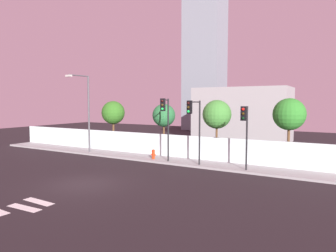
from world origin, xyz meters
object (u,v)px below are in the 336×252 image
Objects in this scene: street_lamp_curbside at (86,107)px; traffic_light_center at (245,124)px; roadside_tree_leftmost at (113,113)px; roadside_tree_midleft at (164,116)px; roadside_tree_midright at (217,115)px; fire_hydrant at (153,154)px; traffic_light_right at (165,116)px; roadside_tree_rightmost at (289,114)px; traffic_light_left at (194,118)px.

traffic_light_center is at bearing -1.80° from street_lamp_curbside.
roadside_tree_leftmost is at bearing 165.86° from traffic_light_center.
roadside_tree_midleft is (6.23, 3.02, -0.76)m from street_lamp_curbside.
roadside_tree_midright reaches higher than traffic_light_center.
fire_hydrant is at bearing -76.66° from roadside_tree_midleft.
traffic_light_right is 8.76m from roadside_tree_leftmost.
roadside_tree_midright reaches higher than roadside_tree_midleft.
traffic_light_center is 0.86× the size of roadside_tree_rightmost.
roadside_tree_leftmost is at bearing 155.59° from traffic_light_right.
fire_hydrant is 0.16× the size of roadside_tree_leftmost.
traffic_light_center is at bearing -23.21° from roadside_tree_midleft.
traffic_light_center is 7.97m from fire_hydrant.
roadside_tree_midleft is at bearing 0.00° from roadside_tree_leftmost.
roadside_tree_midleft is (-8.10, 3.47, 0.23)m from traffic_light_center.
traffic_light_left is at bearing -179.07° from traffic_light_center.
roadside_tree_midleft is (5.68, 0.00, -0.14)m from roadside_tree_leftmost.
traffic_light_left reaches higher than fire_hydrant.
roadside_tree_midleft is (-4.56, 3.53, -0.04)m from traffic_light_left.
roadside_tree_rightmost reaches higher than traffic_light_center.
traffic_light_center is 8.82m from roadside_tree_midleft.
roadside_tree_midright is (11.11, 3.02, -0.57)m from street_lamp_curbside.
roadside_tree_rightmost is (10.23, 0.00, 0.29)m from roadside_tree_midleft.
traffic_light_right is at bearing -24.41° from roadside_tree_leftmost.
roadside_tree_rightmost is at bearing 58.47° from traffic_light_center.
traffic_light_center is 0.94× the size of roadside_tree_midleft.
street_lamp_curbside reaches higher than roadside_tree_rightmost.
traffic_light_center is 0.89× the size of roadside_tree_leftmost.
roadside_tree_midleft reaches higher than fire_hydrant.
street_lamp_curbside is 1.39× the size of roadside_tree_rightmost.
roadside_tree_midleft is at bearing 156.79° from traffic_light_center.
roadside_tree_midright is (0.32, 3.53, 0.15)m from traffic_light_left.
traffic_light_right reaches higher than fire_hydrant.
roadside_tree_rightmost reaches higher than traffic_light_left.
street_lamp_curbside reaches higher than roadside_tree_midleft.
roadside_tree_leftmost is 1.06× the size of roadside_tree_midleft.
roadside_tree_leftmost is (-13.78, 3.47, 0.37)m from traffic_light_center.
traffic_light_left is at bearing -2.70° from street_lamp_curbside.
roadside_tree_midright is (4.87, -0.00, 0.19)m from roadside_tree_midleft.
roadside_tree_rightmost is (5.67, 3.53, 0.26)m from traffic_light_left.
roadside_tree_midleft is at bearing 25.86° from street_lamp_curbside.
roadside_tree_midleft is (-2.29, 3.62, -0.15)m from traffic_light_right.
street_lamp_curbside is 3.13m from roadside_tree_leftmost.
traffic_light_right is at bearing -29.47° from fire_hydrant.
roadside_tree_rightmost is (2.13, 3.47, 0.52)m from traffic_light_center.
roadside_tree_midleft is at bearing 180.00° from roadside_tree_rightmost.
roadside_tree_leftmost is at bearing 180.00° from roadside_tree_rightmost.
roadside_tree_rightmost is at bearing 0.00° from roadside_tree_midleft.
traffic_light_left is 5.77m from roadside_tree_midleft.
roadside_tree_midright is (-3.23, 3.47, 0.41)m from traffic_light_center.
street_lamp_curbside is 11.53m from roadside_tree_midright.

